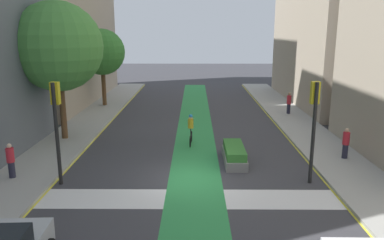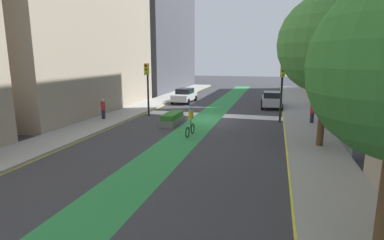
{
  "view_description": "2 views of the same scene",
  "coord_description": "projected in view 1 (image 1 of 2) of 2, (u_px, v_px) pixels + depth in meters",
  "views": [
    {
      "loc": [
        0.2,
        -15.89,
        6.57
      ],
      "look_at": [
        0.02,
        6.09,
        1.3
      ],
      "focal_mm": 35.25,
      "sensor_mm": 36.0,
      "label": 1
    },
    {
      "loc": [
        -5.2,
        23.81,
        4.94
      ],
      "look_at": [
        -0.16,
        5.35,
        1.03
      ],
      "focal_mm": 28.6,
      "sensor_mm": 36.0,
      "label": 2
    }
  ],
  "objects": [
    {
      "name": "pedestrian_sidewalk_right_a",
      "position": [
        289.0,
        103.0,
        29.53
      ],
      "size": [
        0.34,
        0.34,
        1.65
      ],
      "color": "#262638",
      "rests_on": "sidewalk_right"
    },
    {
      "name": "pedestrian_sidewalk_right_b",
      "position": [
        346.0,
        143.0,
        19.21
      ],
      "size": [
        0.34,
        0.34,
        1.57
      ],
      "color": "#262638",
      "rests_on": "sidewalk_right"
    },
    {
      "name": "street_tree_near",
      "position": [
        58.0,
        47.0,
        21.71
      ],
      "size": [
        5.18,
        5.18,
        8.08
      ],
      "color": "brown",
      "rests_on": "sidewalk_left"
    },
    {
      "name": "cyclist_in_lane",
      "position": [
        191.0,
        129.0,
        21.87
      ],
      "size": [
        0.32,
        1.73,
        1.86
      ],
      "color": "black",
      "rests_on": "ground_plane"
    },
    {
      "name": "bike_lane_paint",
      "position": [
        195.0,
        179.0,
        16.98
      ],
      "size": [
        2.4,
        60.0,
        0.01
      ],
      "primitive_type": "cube",
      "color": "#2D8C47",
      "rests_on": "ground_plane"
    },
    {
      "name": "ground_plane",
      "position": [
        190.0,
        179.0,
        16.98
      ],
      "size": [
        120.0,
        120.0,
        0.0
      ],
      "primitive_type": "plane",
      "color": "#38383D"
    },
    {
      "name": "crosswalk_band",
      "position": [
        190.0,
        199.0,
        15.04
      ],
      "size": [
        12.0,
        1.8,
        0.01
      ],
      "primitive_type": "cube",
      "color": "silver",
      "rests_on": "ground_plane"
    },
    {
      "name": "pedestrian_sidewalk_left_a",
      "position": [
        11.0,
        160.0,
        16.65
      ],
      "size": [
        0.34,
        0.34,
        1.58
      ],
      "color": "#262638",
      "rests_on": "sidewalk_left"
    },
    {
      "name": "street_tree_far",
      "position": [
        102.0,
        52.0,
        32.04
      ],
      "size": [
        3.9,
        3.9,
        6.54
      ],
      "color": "brown",
      "rests_on": "sidewalk_left"
    },
    {
      "name": "median_planter",
      "position": [
        234.0,
        154.0,
        19.15
      ],
      "size": [
        1.05,
        3.08,
        0.85
      ],
      "color": "slate",
      "rests_on": "ground_plane"
    },
    {
      "name": "traffic_signal_near_left",
      "position": [
        56.0,
        114.0,
        15.89
      ],
      "size": [
        0.35,
        0.52,
        4.46
      ],
      "color": "black",
      "rests_on": "ground_plane"
    },
    {
      "name": "curb_stripe_left",
      "position": [
        58.0,
        179.0,
        17.03
      ],
      "size": [
        0.16,
        60.0,
        0.01
      ],
      "primitive_type": "cube",
      "color": "yellow",
      "rests_on": "ground_plane"
    },
    {
      "name": "sidewalk_left",
      "position": [
        25.0,
        177.0,
        17.02
      ],
      "size": [
        3.0,
        60.0,
        0.15
      ],
      "primitive_type": "cube",
      "color": "#9E9E99",
      "rests_on": "ground_plane"
    },
    {
      "name": "curb_stripe_right",
      "position": [
        324.0,
        180.0,
        16.93
      ],
      "size": [
        0.16,
        60.0,
        0.01
      ],
      "primitive_type": "cube",
      "color": "yellow",
      "rests_on": "ground_plane"
    },
    {
      "name": "traffic_signal_near_right",
      "position": [
        314.0,
        113.0,
        16.02
      ],
      "size": [
        0.35,
        0.52,
        4.46
      ],
      "color": "black",
      "rests_on": "ground_plane"
    },
    {
      "name": "sidewalk_right",
      "position": [
        357.0,
        178.0,
        16.91
      ],
      "size": [
        3.0,
        60.0,
        0.15
      ],
      "primitive_type": "cube",
      "color": "#9E9E99",
      "rests_on": "ground_plane"
    }
  ]
}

